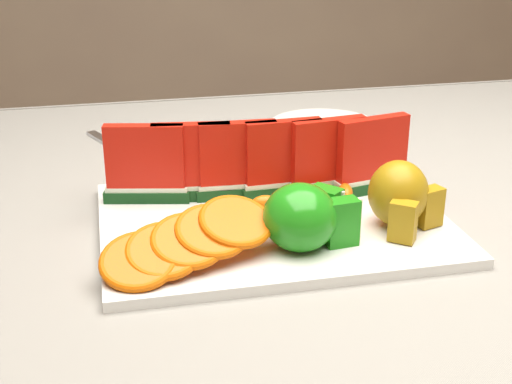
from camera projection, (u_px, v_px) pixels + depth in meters
The scene contains 11 objects.
table at pixel (308, 267), 0.96m from camera, with size 1.40×0.90×0.75m.
tablecloth at pixel (309, 226), 0.94m from camera, with size 1.53×1.03×0.20m.
platter at pixel (273, 222), 0.84m from camera, with size 0.40×0.30×0.01m.
apple_cluster at pixel (306, 217), 0.76m from camera, with size 0.12×0.10×0.07m.
pear_cluster at pixel (400, 196), 0.80m from camera, with size 0.09×0.10×0.08m.
side_plate at pixel (324, 126), 1.19m from camera, with size 0.21×0.21×0.01m.
fork at pixel (114, 144), 1.11m from camera, with size 0.08×0.19×0.00m.
watermelon_row at pixel (261, 161), 0.88m from camera, with size 0.39×0.07×0.10m.
orange_fan_front at pixel (189, 240), 0.72m from camera, with size 0.20×0.13×0.05m.
orange_fan_back at pixel (236, 168), 0.93m from camera, with size 0.28×0.10×0.04m.
tangerine_segments at pixel (280, 202), 0.85m from camera, with size 0.20×0.06×0.02m.
Camera 1 is at (-0.25, -0.81, 1.12)m, focal length 50.00 mm.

